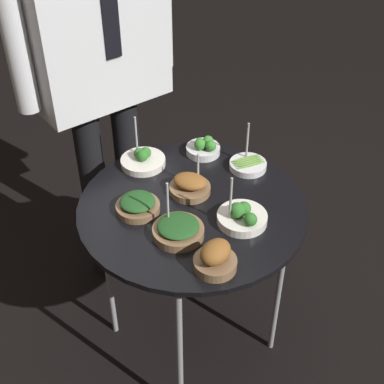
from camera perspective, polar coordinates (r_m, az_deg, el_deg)
ground_plane at (r=2.12m, az=0.00°, el=-15.26°), size 8.00×8.00×0.00m
serving_cart at (r=1.66m, az=0.00°, el=-2.53°), size 0.70×0.70×0.66m
bowl_broccoli_far_rim at (r=1.56m, az=5.36°, el=-2.57°), size 0.15×0.15×0.17m
bowl_broccoli_near_rim at (r=1.79m, az=-5.30°, el=3.43°), size 0.15×0.15×0.16m
bowl_roast_mid_left at (r=1.42m, az=2.50°, el=-7.04°), size 0.12×0.12×0.09m
bowl_roast_front_left at (r=1.66m, az=-0.21°, el=0.72°), size 0.13×0.13×0.13m
bowl_spinach_center at (r=1.51m, az=-1.49°, el=-4.02°), size 0.15×0.15×0.16m
bowl_spinach_front_right at (r=1.60m, az=-5.81°, el=-1.39°), size 0.13×0.13×0.05m
bowl_broccoli_back_left at (r=1.84m, az=1.26°, el=4.74°), size 0.12×0.12×0.07m
bowl_asparagus_front_center at (r=1.78m, az=5.99°, el=2.94°), size 0.12×0.12×0.15m
waiter_figure at (r=1.83m, az=-10.26°, el=15.99°), size 0.60×0.22×1.62m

